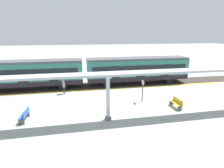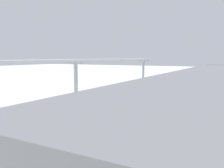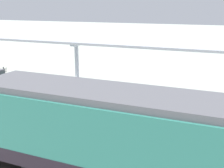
{
  "view_description": "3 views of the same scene",
  "coord_description": "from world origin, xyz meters",
  "px_view_note": "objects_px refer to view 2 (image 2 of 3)",
  "views": [
    {
      "loc": [
        15.62,
        -1.96,
        6.54
      ],
      "look_at": [
        0.38,
        0.92,
        1.92
      ],
      "focal_mm": 27.44,
      "sensor_mm": 36.0,
      "label": 1
    },
    {
      "loc": [
        -6.34,
        13.01,
        3.92
      ],
      "look_at": [
        1.02,
        -0.41,
        2.16
      ],
      "focal_mm": 37.63,
      "sensor_mm": 36.0,
      "label": 2
    },
    {
      "loc": [
        -14.37,
        -10.58,
        6.22
      ],
      "look_at": [
        0.37,
        -4.19,
        1.92
      ],
      "focal_mm": 47.19,
      "sensor_mm": 36.0,
      "label": 3
    }
  ],
  "objects_px": {
    "train_far_carriage": "(213,127)",
    "passenger_waiting_near_edge": "(188,98)",
    "trash_bin": "(147,88)",
    "canopy_pillar_second": "(76,87)",
    "bench_near_end": "(6,137)",
    "canopy_pillar_nearest": "(143,75)",
    "bench_mid_platform": "(128,95)",
    "platform_info_sign": "(77,110)"
  },
  "relations": [
    {
      "from": "canopy_pillar_nearest",
      "to": "passenger_waiting_near_edge",
      "type": "height_order",
      "value": "canopy_pillar_nearest"
    },
    {
      "from": "bench_mid_platform",
      "to": "train_far_carriage",
      "type": "bearing_deg",
      "value": 124.79
    },
    {
      "from": "train_far_carriage",
      "to": "platform_info_sign",
      "type": "xyz_separation_m",
      "value": [
        6.31,
        -1.61,
        -0.5
      ]
    },
    {
      "from": "train_far_carriage",
      "to": "bench_near_end",
      "type": "distance_m",
      "value": 8.41
    },
    {
      "from": "canopy_pillar_second",
      "to": "bench_near_end",
      "type": "height_order",
      "value": "canopy_pillar_second"
    },
    {
      "from": "bench_near_end",
      "to": "platform_info_sign",
      "type": "relative_size",
      "value": 0.69
    },
    {
      "from": "bench_near_end",
      "to": "bench_mid_platform",
      "type": "relative_size",
      "value": 1.01
    },
    {
      "from": "passenger_waiting_near_edge",
      "to": "canopy_pillar_nearest",
      "type": "bearing_deg",
      "value": -52.7
    },
    {
      "from": "train_far_carriage",
      "to": "bench_mid_platform",
      "type": "xyz_separation_m",
      "value": [
        8.27,
        -11.91,
        -1.39
      ]
    },
    {
      "from": "train_far_carriage",
      "to": "passenger_waiting_near_edge",
      "type": "relative_size",
      "value": 8.24
    },
    {
      "from": "canopy_pillar_second",
      "to": "bench_near_end",
      "type": "relative_size",
      "value": 2.38
    },
    {
      "from": "canopy_pillar_nearest",
      "to": "bench_mid_platform",
      "type": "height_order",
      "value": "canopy_pillar_nearest"
    },
    {
      "from": "canopy_pillar_second",
      "to": "platform_info_sign",
      "type": "xyz_separation_m",
      "value": [
        -3.06,
        3.94,
        -0.5
      ]
    },
    {
      "from": "canopy_pillar_nearest",
      "to": "bench_near_end",
      "type": "bearing_deg",
      "value": 93.37
    },
    {
      "from": "bench_mid_platform",
      "to": "platform_info_sign",
      "type": "height_order",
      "value": "platform_info_sign"
    },
    {
      "from": "trash_bin",
      "to": "canopy_pillar_nearest",
      "type": "bearing_deg",
      "value": -46.06
    },
    {
      "from": "bench_near_end",
      "to": "trash_bin",
      "type": "relative_size",
      "value": 1.56
    },
    {
      "from": "canopy_pillar_second",
      "to": "platform_info_sign",
      "type": "relative_size",
      "value": 1.64
    },
    {
      "from": "platform_info_sign",
      "to": "passenger_waiting_near_edge",
      "type": "xyz_separation_m",
      "value": [
        -3.79,
        -7.8,
        -0.32
      ]
    },
    {
      "from": "canopy_pillar_nearest",
      "to": "platform_info_sign",
      "type": "xyz_separation_m",
      "value": [
        -3.06,
        16.8,
        -0.5
      ]
    },
    {
      "from": "bench_near_end",
      "to": "bench_mid_platform",
      "type": "xyz_separation_m",
      "value": [
        0.04,
        -12.87,
        0.0
      ]
    },
    {
      "from": "train_far_carriage",
      "to": "platform_info_sign",
      "type": "bearing_deg",
      "value": -14.28
    },
    {
      "from": "train_far_carriage",
      "to": "canopy_pillar_nearest",
      "type": "relative_size",
      "value": 3.69
    },
    {
      "from": "canopy_pillar_second",
      "to": "passenger_waiting_near_edge",
      "type": "xyz_separation_m",
      "value": [
        -6.86,
        -3.87,
        -0.82
      ]
    },
    {
      "from": "train_far_carriage",
      "to": "passenger_waiting_near_edge",
      "type": "distance_m",
      "value": 9.78
    },
    {
      "from": "train_far_carriage",
      "to": "bench_mid_platform",
      "type": "height_order",
      "value": "train_far_carriage"
    },
    {
      "from": "platform_info_sign",
      "to": "trash_bin",
      "type": "bearing_deg",
      "value": -82.26
    },
    {
      "from": "canopy_pillar_nearest",
      "to": "canopy_pillar_second",
      "type": "distance_m",
      "value": 12.86
    },
    {
      "from": "canopy_pillar_second",
      "to": "trash_bin",
      "type": "height_order",
      "value": "canopy_pillar_second"
    },
    {
      "from": "train_far_carriage",
      "to": "platform_info_sign",
      "type": "relative_size",
      "value": 6.06
    },
    {
      "from": "canopy_pillar_nearest",
      "to": "canopy_pillar_second",
      "type": "height_order",
      "value": "same"
    },
    {
      "from": "trash_bin",
      "to": "platform_info_sign",
      "type": "distance_m",
      "value": 16.03
    },
    {
      "from": "bench_mid_platform",
      "to": "trash_bin",
      "type": "bearing_deg",
      "value": -88.02
    },
    {
      "from": "bench_near_end",
      "to": "bench_mid_platform",
      "type": "bearing_deg",
      "value": -89.83
    },
    {
      "from": "train_far_carriage",
      "to": "canopy_pillar_second",
      "type": "xyz_separation_m",
      "value": [
        9.38,
        -5.55,
        -0.0
      ]
    },
    {
      "from": "bench_mid_platform",
      "to": "platform_info_sign",
      "type": "relative_size",
      "value": 0.68
    },
    {
      "from": "trash_bin",
      "to": "passenger_waiting_near_edge",
      "type": "height_order",
      "value": "passenger_waiting_near_edge"
    },
    {
      "from": "canopy_pillar_nearest",
      "to": "bench_near_end",
      "type": "relative_size",
      "value": 2.38
    },
    {
      "from": "trash_bin",
      "to": "passenger_waiting_near_edge",
      "type": "bearing_deg",
      "value": 126.43
    },
    {
      "from": "canopy_pillar_nearest",
      "to": "bench_near_end",
      "type": "distance_m",
      "value": 19.45
    },
    {
      "from": "train_far_carriage",
      "to": "bench_near_end",
      "type": "xyz_separation_m",
      "value": [
        8.24,
        0.96,
        -1.39
      ]
    },
    {
      "from": "canopy_pillar_nearest",
      "to": "bench_mid_platform",
      "type": "distance_m",
      "value": 6.74
    }
  ]
}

